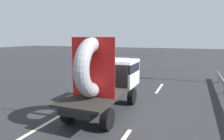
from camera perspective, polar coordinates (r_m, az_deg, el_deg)
name	(u,v)px	position (r m, az deg, el deg)	size (l,w,h in m)	color
ground_plane	(113,111)	(9.74, 0.35, -11.56)	(120.00, 120.00, 0.00)	#28282B
flatbed_truck	(108,76)	(9.58, -1.16, -1.76)	(2.02, 5.11, 3.46)	black
distant_sedan	(122,64)	(21.53, 2.89, 1.83)	(1.74, 4.05, 1.32)	black
lane_dash_left_near	(43,125)	(8.76, -18.72, -14.48)	(2.74, 0.16, 0.01)	beige
lane_dash_left_far	(115,84)	(15.29, 0.95, -3.86)	(2.37, 0.16, 0.01)	beige
lane_dash_right_far	(159,88)	(14.30, 13.20, -5.02)	(2.73, 0.16, 0.01)	beige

